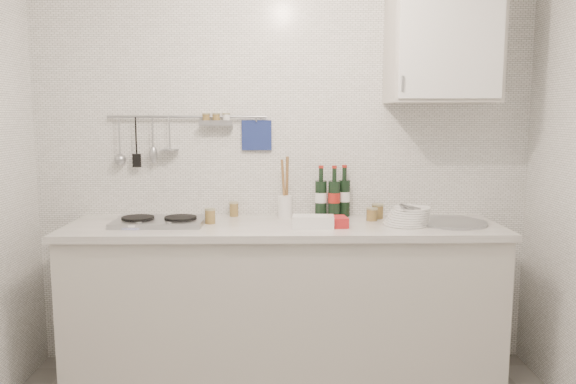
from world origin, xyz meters
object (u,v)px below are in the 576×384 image
object	(u,v)px
wine_bottles	(333,192)
wall_cabinet	(443,40)
plate_stack_sink	(408,216)
plate_stack_hob	(137,223)
utensil_crock	(285,203)

from	to	relation	value
wine_bottles	wall_cabinet	bearing A→B (deg)	-9.39
wall_cabinet	wine_bottles	size ratio (longest dim) A/B	2.26
wine_bottles	plate_stack_sink	bearing A→B (deg)	-30.76
plate_stack_sink	plate_stack_hob	bearing A→B (deg)	-179.72
plate_stack_sink	wine_bottles	xyz separation A→B (m)	(-0.40, 0.24, 0.11)
plate_stack_sink	utensil_crock	size ratio (longest dim) A/B	0.72
wall_cabinet	wine_bottles	distance (m)	1.07
wall_cabinet	wine_bottles	world-z (taller)	wall_cabinet
wine_bottles	utensil_crock	distance (m)	0.30
utensil_crock	wine_bottles	bearing A→B (deg)	4.62
plate_stack_hob	utensil_crock	xyz separation A→B (m)	(0.83, 0.22, 0.07)
wine_bottles	utensil_crock	world-z (taller)	utensil_crock
wall_cabinet	plate_stack_sink	distance (m)	1.01
plate_stack_hob	wine_bottles	bearing A→B (deg)	12.45
plate_stack_sink	wine_bottles	world-z (taller)	wine_bottles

